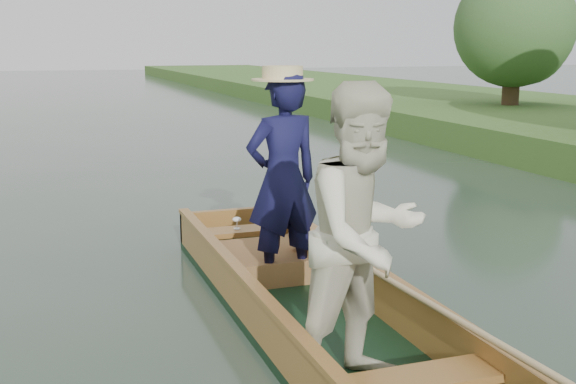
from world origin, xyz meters
name	(u,v)px	position (x,y,z in m)	size (l,w,h in m)	color
ground	(314,327)	(0.00, 0.00, 0.00)	(120.00, 120.00, 0.00)	#283D30
trees_far	(141,26)	(-0.13, 7.85, 2.46)	(22.95, 13.80, 4.52)	#47331E
punt	(320,246)	(-0.03, -0.21, 0.71)	(1.20, 5.13, 1.95)	black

